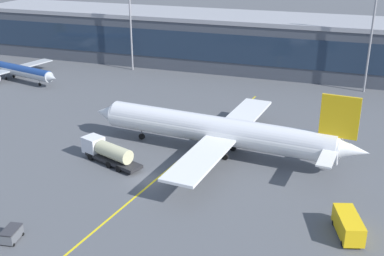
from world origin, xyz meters
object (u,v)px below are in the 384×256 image
(main_airliner, at_px, (218,130))
(lavatory_truck, at_px, (348,224))
(baggage_cart_2, at_px, (12,234))
(commuter_jet_far, at_px, (12,69))
(fuel_tanker, at_px, (108,152))

(main_airliner, bearing_deg, lavatory_truck, -39.13)
(baggage_cart_2, height_order, commuter_jet_far, commuter_jet_far)
(fuel_tanker, xyz_separation_m, commuter_jet_far, (-42.59, 32.31, 0.84))
(lavatory_truck, xyz_separation_m, baggage_cart_2, (-35.24, -13.45, -0.64))
(baggage_cart_2, distance_m, commuter_jet_far, 68.15)
(fuel_tanker, xyz_separation_m, lavatory_truck, (34.70, -7.83, -0.32))
(baggage_cart_2, bearing_deg, main_airliner, 63.24)
(fuel_tanker, height_order, baggage_cart_2, fuel_tanker)
(main_airliner, relative_size, commuter_jet_far, 1.54)
(fuel_tanker, bearing_deg, commuter_jet_far, 142.81)
(fuel_tanker, distance_m, lavatory_truck, 35.58)
(lavatory_truck, bearing_deg, baggage_cart_2, -159.11)
(fuel_tanker, distance_m, baggage_cart_2, 21.31)
(fuel_tanker, height_order, lavatory_truck, fuel_tanker)
(baggage_cart_2, xyz_separation_m, commuter_jet_far, (-42.05, 53.59, 1.80))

